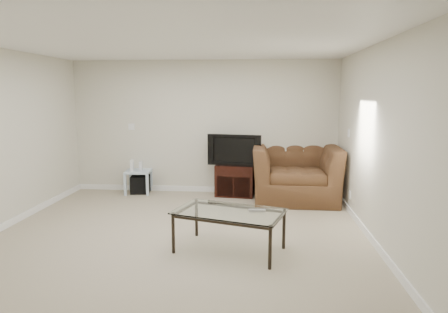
# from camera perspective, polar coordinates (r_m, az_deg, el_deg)

# --- Properties ---
(floor) EXTENTS (5.00, 5.00, 0.00)m
(floor) POSITION_cam_1_polar(r_m,az_deg,el_deg) (5.42, -6.53, -11.37)
(floor) COLOR tan
(floor) RESTS_ON ground
(ceiling) EXTENTS (5.00, 5.00, 0.00)m
(ceiling) POSITION_cam_1_polar(r_m,az_deg,el_deg) (5.12, -7.05, 15.88)
(ceiling) COLOR white
(ceiling) RESTS_ON ground
(wall_back) EXTENTS (5.00, 0.02, 2.50)m
(wall_back) POSITION_cam_1_polar(r_m,az_deg,el_deg) (7.57, -2.90, 4.20)
(wall_back) COLOR silver
(wall_back) RESTS_ON ground
(wall_right) EXTENTS (0.02, 5.00, 2.50)m
(wall_right) POSITION_cam_1_polar(r_m,az_deg,el_deg) (5.22, 21.19, 1.44)
(wall_right) COLOR silver
(wall_right) RESTS_ON ground
(plate_back) EXTENTS (0.12, 0.02, 0.12)m
(plate_back) POSITION_cam_1_polar(r_m,az_deg,el_deg) (7.88, -13.08, 4.17)
(plate_back) COLOR white
(plate_back) RESTS_ON wall_back
(plate_right_switch) EXTENTS (0.02, 0.09, 0.13)m
(plate_right_switch) POSITION_cam_1_polar(r_m,az_deg,el_deg) (6.76, 17.38, 3.23)
(plate_right_switch) COLOR white
(plate_right_switch) RESTS_ON wall_right
(plate_right_outlet) EXTENTS (0.02, 0.08, 0.12)m
(plate_right_outlet) POSITION_cam_1_polar(r_m,az_deg,el_deg) (6.63, 17.54, -5.23)
(plate_right_outlet) COLOR white
(plate_right_outlet) RESTS_ON wall_right
(tv_stand) EXTENTS (0.74, 0.55, 0.58)m
(tv_stand) POSITION_cam_1_polar(r_m,az_deg,el_deg) (7.44, 1.64, -3.35)
(tv_stand) COLOR black
(tv_stand) RESTS_ON floor
(dvd_player) EXTENTS (0.42, 0.31, 0.05)m
(dvd_player) POSITION_cam_1_polar(r_m,az_deg,el_deg) (7.36, 1.60, -1.94)
(dvd_player) COLOR black
(dvd_player) RESTS_ON tv_stand
(television) EXTENTS (0.94, 0.34, 0.57)m
(television) POSITION_cam_1_polar(r_m,az_deg,el_deg) (7.31, 1.63, 1.02)
(television) COLOR black
(television) RESTS_ON tv_stand
(side_table) EXTENTS (0.49, 0.49, 0.44)m
(side_table) POSITION_cam_1_polar(r_m,az_deg,el_deg) (7.78, -12.09, -3.54)
(side_table) COLOR #ABC5D6
(side_table) RESTS_ON floor
(subwoofer) EXTENTS (0.38, 0.38, 0.34)m
(subwoofer) POSITION_cam_1_polar(r_m,az_deg,el_deg) (7.81, -11.85, -3.97)
(subwoofer) COLOR black
(subwoofer) RESTS_ON floor
(game_console) EXTENTS (0.06, 0.15, 0.20)m
(game_console) POSITION_cam_1_polar(r_m,az_deg,el_deg) (7.73, -13.00, -1.23)
(game_console) COLOR white
(game_console) RESTS_ON side_table
(game_case) EXTENTS (0.06, 0.13, 0.17)m
(game_case) POSITION_cam_1_polar(r_m,az_deg,el_deg) (7.69, -11.80, -1.34)
(game_case) COLOR silver
(game_case) RESTS_ON side_table
(recliner) EXTENTS (1.51, 0.99, 1.31)m
(recliner) POSITION_cam_1_polar(r_m,az_deg,el_deg) (7.16, 10.24, -1.02)
(recliner) COLOR #4D2F1F
(recliner) RESTS_ON floor
(coffee_table) EXTENTS (1.42, 1.06, 0.50)m
(coffee_table) POSITION_cam_1_polar(r_m,az_deg,el_deg) (4.87, 0.77, -10.59)
(coffee_table) COLOR black
(coffee_table) RESTS_ON floor
(remote) EXTENTS (0.20, 0.07, 0.02)m
(remote) POSITION_cam_1_polar(r_m,az_deg,el_deg) (4.79, 4.74, -7.68)
(remote) COLOR #B2B2B7
(remote) RESTS_ON coffee_table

